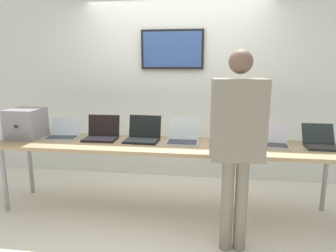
% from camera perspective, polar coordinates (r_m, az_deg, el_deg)
% --- Properties ---
extents(ground, '(8.00, 8.00, 0.04)m').
position_cam_1_polar(ground, '(3.59, -0.61, -16.05)').
color(ground, beige).
extents(back_wall, '(8.00, 0.11, 2.55)m').
position_cam_1_polar(back_wall, '(4.31, 1.56, 6.89)').
color(back_wall, silver).
rests_on(back_wall, ground).
extents(workbench, '(3.77, 0.70, 0.79)m').
position_cam_1_polar(workbench, '(3.30, -0.64, -4.16)').
color(workbench, '#967D58').
rests_on(workbench, ground).
extents(equipment_box, '(0.36, 0.39, 0.34)m').
position_cam_1_polar(equipment_box, '(3.90, -25.39, 0.46)').
color(equipment_box, slate).
rests_on(equipment_box, workbench).
extents(laptop_station_0, '(0.40, 0.36, 0.22)m').
position_cam_1_polar(laptop_station_0, '(3.75, -19.24, -1.33)').
color(laptop_station_0, '#A8B1B7').
rests_on(laptop_station_0, workbench).
extents(laptop_station_1, '(0.38, 0.31, 0.27)m').
position_cam_1_polar(laptop_station_1, '(3.56, -12.53, -1.46)').
color(laptop_station_1, black).
rests_on(laptop_station_1, workbench).
extents(laptop_station_2, '(0.39, 0.34, 0.27)m').
position_cam_1_polar(laptop_station_2, '(3.42, -4.82, -1.75)').
color(laptop_station_2, black).
rests_on(laptop_station_2, workbench).
extents(laptop_station_3, '(0.35, 0.37, 0.25)m').
position_cam_1_polar(laptop_station_3, '(3.35, 2.89, -2.08)').
color(laptop_station_3, '#AAB5B3').
rests_on(laptop_station_3, workbench).
extents(laptop_station_4, '(0.34, 0.34, 0.23)m').
position_cam_1_polar(laptop_station_4, '(3.37, 10.95, -2.28)').
color(laptop_station_4, '#21252D').
rests_on(laptop_station_4, workbench).
extents(laptop_station_5, '(0.37, 0.35, 0.22)m').
position_cam_1_polar(laptop_station_5, '(3.40, 19.07, -2.62)').
color(laptop_station_5, '#B1ADB4').
rests_on(laptop_station_5, workbench).
extents(laptop_station_6, '(0.33, 0.36, 0.22)m').
position_cam_1_polar(laptop_station_6, '(3.53, 27.04, -2.74)').
color(laptop_station_6, '#1E2626').
rests_on(laptop_station_6, workbench).
extents(person, '(0.46, 0.61, 1.77)m').
position_cam_1_polar(person, '(2.59, 13.04, -1.42)').
color(person, slate).
rests_on(person, ground).
extents(paper_sheet, '(0.22, 0.30, 0.00)m').
position_cam_1_polar(paper_sheet, '(3.13, 16.53, -4.65)').
color(paper_sheet, white).
rests_on(paper_sheet, workbench).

